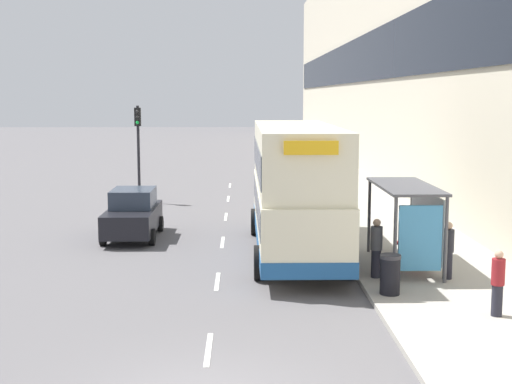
{
  "coord_description": "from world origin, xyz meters",
  "views": [
    {
      "loc": [
        0.71,
        -11.69,
        5.26
      ],
      "look_at": [
        1.3,
        18.31,
        1.21
      ],
      "focal_mm": 50.0,
      "sensor_mm": 36.0,
      "label": 1
    }
  ],
  "objects_px": {
    "double_decker_bus_near": "(295,187)",
    "traffic_light_far_kerb": "(138,138)",
    "litter_bin": "(390,274)",
    "pedestrian_1": "(448,250)",
    "bus_shelter": "(413,211)",
    "pedestrian_2": "(498,282)",
    "car_0": "(133,214)",
    "pedestrian_at_shelter": "(376,248)"
  },
  "relations": [
    {
      "from": "pedestrian_at_shelter",
      "to": "litter_bin",
      "type": "distance_m",
      "value": 1.75
    },
    {
      "from": "car_0",
      "to": "pedestrian_1",
      "type": "distance_m",
      "value": 11.94
    },
    {
      "from": "bus_shelter",
      "to": "double_decker_bus_near",
      "type": "xyz_separation_m",
      "value": [
        -3.3,
        2.55,
        0.41
      ]
    },
    {
      "from": "pedestrian_1",
      "to": "traffic_light_far_kerb",
      "type": "distance_m",
      "value": 19.24
    },
    {
      "from": "bus_shelter",
      "to": "car_0",
      "type": "bearing_deg",
      "value": 148.79
    },
    {
      "from": "pedestrian_at_shelter",
      "to": "pedestrian_1",
      "type": "distance_m",
      "value": 2.0
    },
    {
      "from": "double_decker_bus_near",
      "to": "pedestrian_1",
      "type": "xyz_separation_m",
      "value": [
        4.03,
        -3.76,
        -1.32
      ]
    },
    {
      "from": "pedestrian_1",
      "to": "litter_bin",
      "type": "xyz_separation_m",
      "value": [
        -1.95,
        -1.55,
        -0.3
      ]
    },
    {
      "from": "car_0",
      "to": "traffic_light_far_kerb",
      "type": "bearing_deg",
      "value": -83.35
    },
    {
      "from": "pedestrian_2",
      "to": "double_decker_bus_near",
      "type": "bearing_deg",
      "value": 120.25
    },
    {
      "from": "traffic_light_far_kerb",
      "to": "bus_shelter",
      "type": "bearing_deg",
      "value": -54.92
    },
    {
      "from": "litter_bin",
      "to": "traffic_light_far_kerb",
      "type": "bearing_deg",
      "value": 117.44
    },
    {
      "from": "bus_shelter",
      "to": "pedestrian_at_shelter",
      "type": "bearing_deg",
      "value": -140.68
    },
    {
      "from": "litter_bin",
      "to": "double_decker_bus_near",
      "type": "bearing_deg",
      "value": 111.35
    },
    {
      "from": "bus_shelter",
      "to": "pedestrian_2",
      "type": "xyz_separation_m",
      "value": [
        0.9,
        -4.65,
        -0.93
      ]
    },
    {
      "from": "pedestrian_at_shelter",
      "to": "pedestrian_1",
      "type": "bearing_deg",
      "value": -4.97
    },
    {
      "from": "litter_bin",
      "to": "pedestrian_1",
      "type": "bearing_deg",
      "value": 38.4
    },
    {
      "from": "pedestrian_at_shelter",
      "to": "pedestrian_1",
      "type": "height_order",
      "value": "pedestrian_at_shelter"
    },
    {
      "from": "pedestrian_1",
      "to": "pedestrian_2",
      "type": "bearing_deg",
      "value": -87.1
    },
    {
      "from": "car_0",
      "to": "pedestrian_at_shelter",
      "type": "xyz_separation_m",
      "value": [
        7.86,
        -6.57,
        0.11
      ]
    },
    {
      "from": "double_decker_bus_near",
      "to": "pedestrian_at_shelter",
      "type": "xyz_separation_m",
      "value": [
        2.03,
        -3.59,
        -1.28
      ]
    },
    {
      "from": "double_decker_bus_near",
      "to": "pedestrian_2",
      "type": "height_order",
      "value": "double_decker_bus_near"
    },
    {
      "from": "double_decker_bus_near",
      "to": "car_0",
      "type": "bearing_deg",
      "value": 152.94
    },
    {
      "from": "pedestrian_at_shelter",
      "to": "traffic_light_far_kerb",
      "type": "xyz_separation_m",
      "value": [
        -8.91,
        15.52,
        2.22
      ]
    },
    {
      "from": "pedestrian_2",
      "to": "traffic_light_far_kerb",
      "type": "xyz_separation_m",
      "value": [
        -11.07,
        19.13,
        2.28
      ]
    },
    {
      "from": "bus_shelter",
      "to": "car_0",
      "type": "relative_size",
      "value": 0.99
    },
    {
      "from": "pedestrian_2",
      "to": "car_0",
      "type": "bearing_deg",
      "value": 134.58
    },
    {
      "from": "bus_shelter",
      "to": "double_decker_bus_near",
      "type": "relative_size",
      "value": 0.4
    },
    {
      "from": "pedestrian_at_shelter",
      "to": "pedestrian_2",
      "type": "bearing_deg",
      "value": -59.03
    },
    {
      "from": "bus_shelter",
      "to": "pedestrian_2",
      "type": "relative_size",
      "value": 2.67
    },
    {
      "from": "car_0",
      "to": "pedestrian_at_shelter",
      "type": "distance_m",
      "value": 10.25
    },
    {
      "from": "bus_shelter",
      "to": "pedestrian_2",
      "type": "distance_m",
      "value": 4.83
    },
    {
      "from": "traffic_light_far_kerb",
      "to": "pedestrian_2",
      "type": "bearing_deg",
      "value": -59.94
    },
    {
      "from": "bus_shelter",
      "to": "traffic_light_far_kerb",
      "type": "height_order",
      "value": "traffic_light_far_kerb"
    },
    {
      "from": "pedestrian_1",
      "to": "litter_bin",
      "type": "bearing_deg",
      "value": -141.6
    },
    {
      "from": "double_decker_bus_near",
      "to": "pedestrian_2",
      "type": "bearing_deg",
      "value": -59.75
    },
    {
      "from": "double_decker_bus_near",
      "to": "traffic_light_far_kerb",
      "type": "height_order",
      "value": "traffic_light_far_kerb"
    },
    {
      "from": "pedestrian_at_shelter",
      "to": "car_0",
      "type": "bearing_deg",
      "value": 140.13
    },
    {
      "from": "litter_bin",
      "to": "car_0",
      "type": "bearing_deg",
      "value": 133.66
    },
    {
      "from": "pedestrian_2",
      "to": "litter_bin",
      "type": "relative_size",
      "value": 1.5
    },
    {
      "from": "car_0",
      "to": "traffic_light_far_kerb",
      "type": "height_order",
      "value": "traffic_light_far_kerb"
    },
    {
      "from": "bus_shelter",
      "to": "pedestrian_at_shelter",
      "type": "xyz_separation_m",
      "value": [
        -1.27,
        -1.04,
        -0.87
      ]
    }
  ]
}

